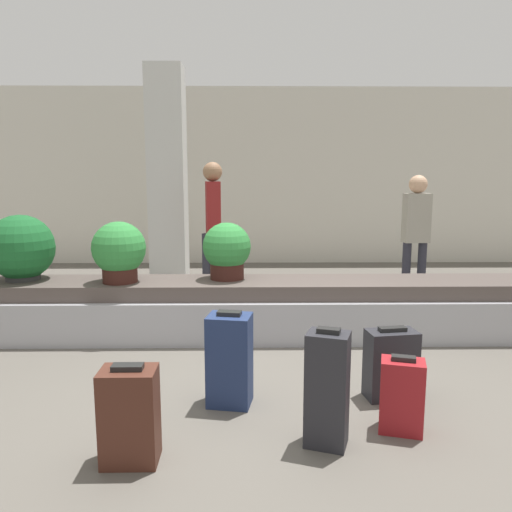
{
  "coord_description": "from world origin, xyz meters",
  "views": [
    {
      "loc": [
        -0.07,
        -3.64,
        1.64
      ],
      "look_at": [
        0.0,
        1.33,
        0.83
      ],
      "focal_mm": 35.0,
      "sensor_mm": 36.0,
      "label": 1
    }
  ],
  "objects_px": {
    "suitcase_4": "(130,416)",
    "potted_plant_1": "(119,251)",
    "suitcase_1": "(327,389)",
    "suitcase_3": "(402,396)",
    "suitcase_0": "(230,360)",
    "traveler_1": "(416,228)",
    "pillar": "(168,177)",
    "potted_plant_0": "(227,250)",
    "potted_plant_2": "(21,249)",
    "suitcase_2": "(391,364)",
    "traveler_0": "(213,216)"
  },
  "relations": [
    {
      "from": "suitcase_0",
      "to": "potted_plant_0",
      "type": "xyz_separation_m",
      "value": [
        -0.09,
        1.66,
        0.54
      ]
    },
    {
      "from": "suitcase_1",
      "to": "traveler_1",
      "type": "xyz_separation_m",
      "value": [
        1.66,
        3.46,
        0.61
      ]
    },
    {
      "from": "pillar",
      "to": "traveler_1",
      "type": "bearing_deg",
      "value": -20.43
    },
    {
      "from": "suitcase_3",
      "to": "suitcase_4",
      "type": "distance_m",
      "value": 1.69
    },
    {
      "from": "suitcase_3",
      "to": "potted_plant_1",
      "type": "xyz_separation_m",
      "value": [
        -2.27,
        1.92,
        0.65
      ]
    },
    {
      "from": "suitcase_4",
      "to": "potted_plant_2",
      "type": "relative_size",
      "value": 0.88
    },
    {
      "from": "pillar",
      "to": "potted_plant_1",
      "type": "relative_size",
      "value": 5.25
    },
    {
      "from": "pillar",
      "to": "suitcase_3",
      "type": "bearing_deg",
      "value": -64.32
    },
    {
      "from": "potted_plant_1",
      "to": "potted_plant_2",
      "type": "bearing_deg",
      "value": 172.96
    },
    {
      "from": "potted_plant_2",
      "to": "suitcase_3",
      "type": "bearing_deg",
      "value": -31.83
    },
    {
      "from": "potted_plant_2",
      "to": "traveler_0",
      "type": "bearing_deg",
      "value": 40.21
    },
    {
      "from": "suitcase_4",
      "to": "traveler_1",
      "type": "xyz_separation_m",
      "value": [
        2.81,
        3.63,
        0.69
      ]
    },
    {
      "from": "suitcase_0",
      "to": "suitcase_1",
      "type": "height_order",
      "value": "suitcase_1"
    },
    {
      "from": "suitcase_2",
      "to": "traveler_1",
      "type": "height_order",
      "value": "traveler_1"
    },
    {
      "from": "suitcase_2",
      "to": "potted_plant_0",
      "type": "relative_size",
      "value": 0.93
    },
    {
      "from": "pillar",
      "to": "potted_plant_2",
      "type": "bearing_deg",
      "value": -113.78
    },
    {
      "from": "suitcase_1",
      "to": "pillar",
      "type": "bearing_deg",
      "value": 128.71
    },
    {
      "from": "potted_plant_2",
      "to": "suitcase_1",
      "type": "bearing_deg",
      "value": -38.29
    },
    {
      "from": "potted_plant_1",
      "to": "traveler_1",
      "type": "relative_size",
      "value": 0.37
    },
    {
      "from": "suitcase_1",
      "to": "suitcase_3",
      "type": "relative_size",
      "value": 1.47
    },
    {
      "from": "suitcase_1",
      "to": "suitcase_3",
      "type": "distance_m",
      "value": 0.54
    },
    {
      "from": "suitcase_4",
      "to": "potted_plant_1",
      "type": "xyz_separation_m",
      "value": [
        -0.61,
        2.24,
        0.6
      ]
    },
    {
      "from": "pillar",
      "to": "traveler_1",
      "type": "relative_size",
      "value": 1.96
    },
    {
      "from": "suitcase_3",
      "to": "potted_plant_1",
      "type": "distance_m",
      "value": 3.04
    },
    {
      "from": "suitcase_3",
      "to": "potted_plant_2",
      "type": "xyz_separation_m",
      "value": [
        -3.29,
        2.04,
        0.65
      ]
    },
    {
      "from": "suitcase_0",
      "to": "potted_plant_0",
      "type": "bearing_deg",
      "value": 102.99
    },
    {
      "from": "suitcase_3",
      "to": "potted_plant_0",
      "type": "bearing_deg",
      "value": 135.74
    },
    {
      "from": "potted_plant_2",
      "to": "traveler_1",
      "type": "relative_size",
      "value": 0.41
    },
    {
      "from": "suitcase_1",
      "to": "suitcase_0",
      "type": "bearing_deg",
      "value": 156.36
    },
    {
      "from": "potted_plant_0",
      "to": "traveler_1",
      "type": "xyz_separation_m",
      "value": [
        2.36,
        1.24,
        0.1
      ]
    },
    {
      "from": "suitcase_3",
      "to": "potted_plant_2",
      "type": "bearing_deg",
      "value": 163.69
    },
    {
      "from": "suitcase_3",
      "to": "traveler_1",
      "type": "bearing_deg",
      "value": 86.26
    },
    {
      "from": "suitcase_0",
      "to": "suitcase_4",
      "type": "bearing_deg",
      "value": -116.65
    },
    {
      "from": "pillar",
      "to": "potted_plant_0",
      "type": "xyz_separation_m",
      "value": [
        0.98,
        -2.48,
        -0.73
      ]
    },
    {
      "from": "suitcase_2",
      "to": "traveler_0",
      "type": "distance_m",
      "value": 3.56
    },
    {
      "from": "suitcase_2",
      "to": "potted_plant_0",
      "type": "bearing_deg",
      "value": 120.86
    },
    {
      "from": "suitcase_1",
      "to": "potted_plant_2",
      "type": "bearing_deg",
      "value": 160.75
    },
    {
      "from": "suitcase_1",
      "to": "potted_plant_1",
      "type": "bearing_deg",
      "value": 149.4
    },
    {
      "from": "suitcase_0",
      "to": "suitcase_4",
      "type": "xyz_separation_m",
      "value": [
        -0.54,
        -0.73,
        -0.05
      ]
    },
    {
      "from": "traveler_1",
      "to": "suitcase_1",
      "type": "bearing_deg",
      "value": 58.96
    },
    {
      "from": "suitcase_3",
      "to": "traveler_1",
      "type": "distance_m",
      "value": 3.57
    },
    {
      "from": "suitcase_0",
      "to": "potted_plant_1",
      "type": "height_order",
      "value": "potted_plant_1"
    },
    {
      "from": "potted_plant_2",
      "to": "traveler_1",
      "type": "bearing_deg",
      "value": 15.84
    },
    {
      "from": "pillar",
      "to": "suitcase_3",
      "type": "xyz_separation_m",
      "value": [
        2.19,
        -4.55,
        -1.36
      ]
    },
    {
      "from": "suitcase_1",
      "to": "suitcase_2",
      "type": "distance_m",
      "value": 0.87
    },
    {
      "from": "pillar",
      "to": "potted_plant_0",
      "type": "bearing_deg",
      "value": -68.39
    },
    {
      "from": "suitcase_2",
      "to": "potted_plant_1",
      "type": "relative_size",
      "value": 0.89
    },
    {
      "from": "suitcase_1",
      "to": "potted_plant_1",
      "type": "height_order",
      "value": "potted_plant_1"
    },
    {
      "from": "potted_plant_2",
      "to": "potted_plant_1",
      "type": "bearing_deg",
      "value": -7.04
    },
    {
      "from": "suitcase_0",
      "to": "suitcase_4",
      "type": "distance_m",
      "value": 0.91
    }
  ]
}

